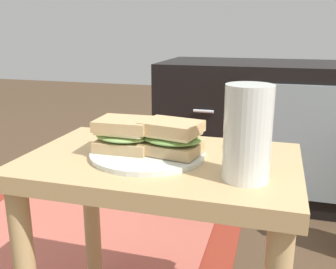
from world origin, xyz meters
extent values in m
cube|color=tan|center=(0.00, 0.00, 0.44)|extent=(0.56, 0.36, 0.04)
cylinder|color=tan|center=(-0.25, 0.14, 0.21)|extent=(0.04, 0.04, 0.43)
cylinder|color=tan|center=(0.25, 0.14, 0.21)|extent=(0.04, 0.04, 0.43)
cube|color=black|center=(0.22, 0.95, 0.29)|extent=(0.96, 0.44, 0.58)
cube|color=#8C9EA8|center=(0.34, 0.72, 0.30)|extent=(0.45, 0.01, 0.44)
cylinder|color=silver|center=(-0.05, 0.72, 0.41)|extent=(0.08, 0.01, 0.01)
cylinder|color=silver|center=(-0.05, 0.72, 0.19)|extent=(0.08, 0.01, 0.01)
cube|color=maroon|center=(-0.42, 0.35, 0.00)|extent=(1.10, 0.73, 0.01)
cube|color=#BA5B4C|center=(-0.42, 0.35, 0.01)|extent=(0.90, 0.60, 0.00)
cylinder|color=silver|center=(-0.03, 0.00, 0.47)|extent=(0.24, 0.24, 0.01)
cube|color=tan|center=(-0.08, 0.00, 0.48)|extent=(0.11, 0.09, 0.02)
ellipsoid|color=#8CB260|center=(-0.08, 0.00, 0.50)|extent=(0.12, 0.10, 0.02)
cube|color=beige|center=(-0.08, 0.00, 0.51)|extent=(0.10, 0.08, 0.01)
cube|color=tan|center=(-0.08, 0.00, 0.53)|extent=(0.11, 0.09, 0.02)
cube|color=tan|center=(0.02, 0.00, 0.48)|extent=(0.13, 0.10, 0.02)
ellipsoid|color=#729E4C|center=(0.02, 0.00, 0.50)|extent=(0.14, 0.11, 0.02)
cube|color=beige|center=(0.02, 0.00, 0.51)|extent=(0.12, 0.10, 0.01)
cube|color=tan|center=(0.02, 0.00, 0.53)|extent=(0.13, 0.10, 0.02)
cylinder|color=silver|center=(0.18, -0.07, 0.54)|extent=(0.08, 0.08, 0.17)
cylinder|color=orange|center=(0.18, -0.07, 0.53)|extent=(0.07, 0.07, 0.13)
cylinder|color=white|center=(0.18, -0.07, 0.60)|extent=(0.07, 0.07, 0.01)
cylinder|color=#996B47|center=(0.15, 0.11, 0.46)|extent=(0.08, 0.08, 0.01)
camera|label=1|loc=(0.22, -0.71, 0.72)|focal=40.68mm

